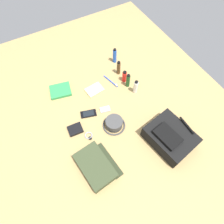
% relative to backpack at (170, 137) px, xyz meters
% --- Properties ---
extents(ground_plane, '(2.64, 2.02, 0.02)m').
position_rel_backpack_xyz_m(ground_plane, '(-0.41, -0.26, -0.08)').
color(ground_plane, tan).
rests_on(ground_plane, ground).
extents(backpack, '(0.38, 0.33, 0.15)m').
position_rel_backpack_xyz_m(backpack, '(0.00, 0.00, 0.00)').
color(backpack, black).
rests_on(backpack, ground_plane).
extents(toiletry_pouch, '(0.32, 0.26, 0.07)m').
position_rel_backpack_xyz_m(toiletry_pouch, '(-0.09, -0.57, -0.03)').
color(toiletry_pouch, '#384228').
rests_on(toiletry_pouch, ground_plane).
extents(bucket_hat, '(0.18, 0.18, 0.08)m').
position_rel_backpack_xyz_m(bucket_hat, '(-0.31, -0.30, -0.03)').
color(bucket_hat, '#424242').
rests_on(bucket_hat, ground_plane).
extents(deodorant_spray, '(0.04, 0.04, 0.15)m').
position_rel_backpack_xyz_m(deodorant_spray, '(-0.92, 0.05, 0.01)').
color(deodorant_spray, blue).
rests_on(deodorant_spray, ground_plane).
extents(cologne_bottle, '(0.03, 0.03, 0.14)m').
position_rel_backpack_xyz_m(cologne_bottle, '(-0.78, 0.01, 0.00)').
color(cologne_bottle, '#473319').
rests_on(cologne_bottle, ground_plane).
extents(sunscreen_spray, '(0.04, 0.04, 0.12)m').
position_rel_backpack_xyz_m(sunscreen_spray, '(-0.67, 0.01, -0.01)').
color(sunscreen_spray, red).
rests_on(sunscreen_spray, ground_plane).
extents(shampoo_bottle, '(0.03, 0.03, 0.14)m').
position_rel_backpack_xyz_m(shampoo_bottle, '(-0.61, 0.01, 0.00)').
color(shampoo_bottle, '#19471E').
rests_on(shampoo_bottle, ground_plane).
extents(toothpaste_tube, '(0.04, 0.04, 0.14)m').
position_rel_backpack_xyz_m(toothpaste_tube, '(-0.51, 0.03, 0.00)').
color(toothpaste_tube, white).
rests_on(toothpaste_tube, ground_plane).
extents(paperback_novel, '(0.18, 0.21, 0.03)m').
position_rel_backpack_xyz_m(paperback_novel, '(-0.84, -0.55, -0.05)').
color(paperback_novel, '#2D934C').
rests_on(paperback_novel, ground_plane).
extents(cell_phone, '(0.10, 0.14, 0.01)m').
position_rel_backpack_xyz_m(cell_phone, '(-0.51, -0.43, -0.06)').
color(cell_phone, black).
rests_on(cell_phone, ground_plane).
extents(media_player, '(0.07, 0.09, 0.01)m').
position_rel_backpack_xyz_m(media_player, '(-0.48, -0.29, -0.06)').
color(media_player, '#B7B7BC').
rests_on(media_player, ground_plane).
extents(wristwatch, '(0.07, 0.06, 0.01)m').
position_rel_backpack_xyz_m(wristwatch, '(-0.33, -0.52, -0.06)').
color(wristwatch, '#99999E').
rests_on(wristwatch, ground_plane).
extents(toothbrush, '(0.18, 0.06, 0.02)m').
position_rel_backpack_xyz_m(toothbrush, '(-0.71, -0.10, -0.06)').
color(toothbrush, blue).
rests_on(toothbrush, ground_plane).
extents(wallet, '(0.10, 0.12, 0.02)m').
position_rel_backpack_xyz_m(wallet, '(-0.43, -0.59, -0.05)').
color(wallet, black).
rests_on(wallet, ground_plane).
extents(notepad, '(0.13, 0.16, 0.02)m').
position_rel_backpack_xyz_m(notepad, '(-0.70, -0.28, -0.06)').
color(notepad, beige).
rests_on(notepad, ground_plane).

